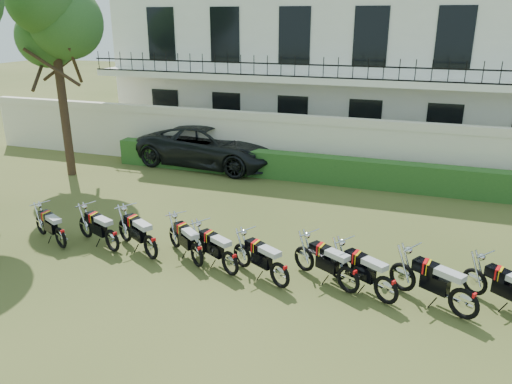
# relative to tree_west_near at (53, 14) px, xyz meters

# --- Properties ---
(ground) EXTENTS (100.00, 100.00, 0.00)m
(ground) POSITION_rel_tree_west_near_xyz_m (8.96, -5.00, -5.89)
(ground) COLOR #3B471C
(ground) RESTS_ON ground
(perimeter_wall) EXTENTS (30.00, 0.35, 2.30)m
(perimeter_wall) POSITION_rel_tree_west_near_xyz_m (8.96, 3.00, -4.72)
(perimeter_wall) COLOR silver
(perimeter_wall) RESTS_ON ground
(hedge) EXTENTS (18.00, 0.60, 1.00)m
(hedge) POSITION_rel_tree_west_near_xyz_m (9.96, 2.20, -5.39)
(hedge) COLOR #214D1B
(hedge) RESTS_ON ground
(building) EXTENTS (20.40, 9.60, 7.40)m
(building) POSITION_rel_tree_west_near_xyz_m (8.96, 8.96, -2.18)
(building) COLOR white
(building) RESTS_ON ground
(tree_west_near) EXTENTS (3.40, 3.20, 7.90)m
(tree_west_near) POSITION_rel_tree_west_near_xyz_m (0.00, 0.00, 0.00)
(tree_west_near) COLOR #473323
(tree_west_near) RESTS_ON ground
(motorcycle_0) EXTENTS (1.66, 0.91, 0.99)m
(motorcycle_0) POSITION_rel_tree_west_near_xyz_m (4.03, -5.58, -5.43)
(motorcycle_0) COLOR black
(motorcycle_0) RESTS_ON ground
(motorcycle_1) EXTENTS (1.79, 0.90, 1.04)m
(motorcycle_1) POSITION_rel_tree_west_near_xyz_m (5.43, -5.32, -5.41)
(motorcycle_1) COLOR black
(motorcycle_1) RESTS_ON ground
(motorcycle_2) EXTENTS (1.79, 1.10, 1.10)m
(motorcycle_2) POSITION_rel_tree_west_near_xyz_m (6.60, -5.37, -5.38)
(motorcycle_2) COLOR black
(motorcycle_2) RESTS_ON ground
(motorcycle_3) EXTENTS (1.54, 1.23, 1.02)m
(motorcycle_3) POSITION_rel_tree_west_near_xyz_m (7.86, -5.35, -5.42)
(motorcycle_3) COLOR black
(motorcycle_3) RESTS_ON ground
(motorcycle_4) EXTENTS (1.70, 1.02, 1.04)m
(motorcycle_4) POSITION_rel_tree_west_near_xyz_m (8.79, -5.49, -5.41)
(motorcycle_4) COLOR black
(motorcycle_4) RESTS_ON ground
(motorcycle_5) EXTENTS (1.72, 1.03, 1.05)m
(motorcycle_5) POSITION_rel_tree_west_near_xyz_m (10.06, -5.66, -5.41)
(motorcycle_5) COLOR black
(motorcycle_5) RESTS_ON ground
(motorcycle_6) EXTENTS (1.74, 1.07, 1.07)m
(motorcycle_6) POSITION_rel_tree_west_near_xyz_m (11.55, -5.38, -5.40)
(motorcycle_6) COLOR black
(motorcycle_6) RESTS_ON ground
(motorcycle_7) EXTENTS (1.72, 1.13, 1.08)m
(motorcycle_7) POSITION_rel_tree_west_near_xyz_m (12.38, -5.57, -5.39)
(motorcycle_7) COLOR black
(motorcycle_7) RESTS_ON ground
(motorcycle_8) EXTENTS (1.86, 1.16, 1.15)m
(motorcycle_8) POSITION_rel_tree_west_near_xyz_m (13.91, -5.64, -5.36)
(motorcycle_8) COLOR black
(motorcycle_8) RESTS_ON ground
(suv) EXTENTS (6.19, 3.27, 1.66)m
(suv) POSITION_rel_tree_west_near_xyz_m (4.58, 2.95, -5.06)
(suv) COLOR black
(suv) RESTS_ON ground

